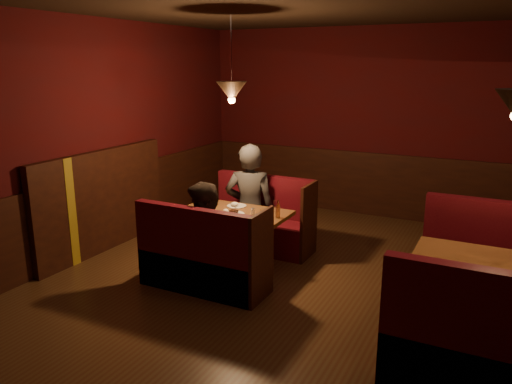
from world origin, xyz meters
The scene contains 9 objects.
room centered at (-0.28, 0.05, 1.05)m, with size 6.02×7.02×2.92m.
main_table centered at (-1.14, 0.66, 0.52)m, with size 1.26×0.77×0.88m.
main_bench_far centered at (-1.13, 1.38, 0.30)m, with size 1.39×0.50×0.95m.
main_bench_near centered at (-1.13, -0.06, 0.30)m, with size 1.39×0.50×0.95m.
second_table centered at (1.63, 0.14, 0.56)m, with size 1.33×0.85×0.75m.
second_bench_far centered at (1.66, 0.93, 0.33)m, with size 1.47×0.55×1.05m.
second_bench_near centered at (1.66, -0.66, 0.33)m, with size 1.47×0.55×1.05m.
diner_a centered at (-1.24, 1.24, 0.87)m, with size 0.63×0.42×1.74m, color #323232.
diner_b centered at (-1.15, 0.07, 0.74)m, with size 0.72×0.56×1.49m, color black.
Camera 1 is at (1.60, -4.16, 2.35)m, focal length 35.00 mm.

